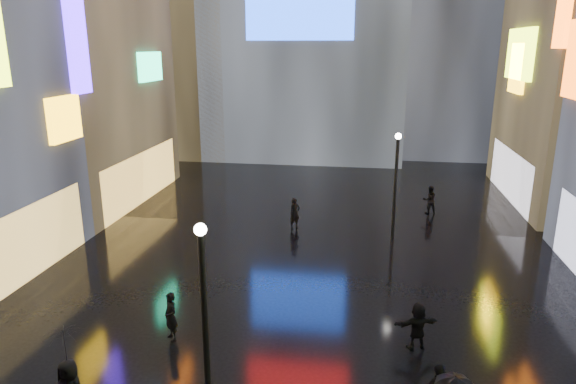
# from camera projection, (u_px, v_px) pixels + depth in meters

# --- Properties ---
(ground) EXTENTS (140.00, 140.00, 0.00)m
(ground) POSITION_uv_depth(u_px,v_px,m) (314.00, 248.00, 24.00)
(ground) COLOR black
(ground) RESTS_ON ground
(building_left_far) EXTENTS (10.28, 12.00, 22.00)m
(building_left_far) POSITION_uv_depth(u_px,v_px,m) (47.00, 12.00, 29.03)
(building_left_far) COLOR black
(building_left_far) RESTS_ON ground
(lamp_near) EXTENTS (0.30, 0.30, 5.20)m
(lamp_near) POSITION_uv_depth(u_px,v_px,m) (204.00, 311.00, 12.40)
(lamp_near) COLOR black
(lamp_near) RESTS_ON ground
(lamp_far) EXTENTS (0.30, 0.30, 5.20)m
(lamp_far) POSITION_uv_depth(u_px,v_px,m) (396.00, 180.00, 24.56)
(lamp_far) COLOR black
(lamp_far) RESTS_ON ground
(pedestrian_5) EXTENTS (1.49, 0.90, 1.53)m
(pedestrian_5) POSITION_uv_depth(u_px,v_px,m) (417.00, 326.00, 15.88)
(pedestrian_5) COLOR black
(pedestrian_5) RESTS_ON ground
(pedestrian_6) EXTENTS (0.70, 0.67, 1.61)m
(pedestrian_6) POSITION_uv_depth(u_px,v_px,m) (295.00, 213.00, 26.42)
(pedestrian_6) COLOR black
(pedestrian_6) RESTS_ON ground
(pedestrian_7) EXTENTS (0.90, 0.77, 1.58)m
(pedestrian_7) POSITION_uv_depth(u_px,v_px,m) (430.00, 200.00, 28.79)
(pedestrian_7) COLOR black
(pedestrian_7) RESTS_ON ground
(umbrella_2) EXTENTS (0.96, 0.98, 0.88)m
(umbrella_2) POSITION_uv_depth(u_px,v_px,m) (64.00, 345.00, 12.34)
(umbrella_2) COLOR black
(umbrella_2) RESTS_ON pedestrian_4
(pedestrian_8) EXTENTS (0.69, 0.68, 1.61)m
(pedestrian_8) POSITION_uv_depth(u_px,v_px,m) (171.00, 316.00, 16.38)
(pedestrian_8) COLOR black
(pedestrian_8) RESTS_ON ground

